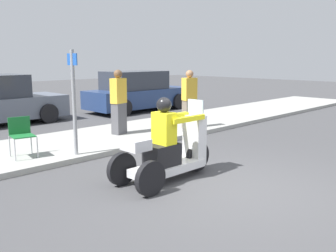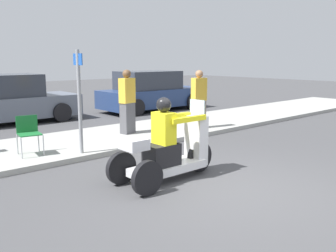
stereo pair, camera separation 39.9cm
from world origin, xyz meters
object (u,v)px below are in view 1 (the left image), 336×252
motorcycle_trike (169,151)px  parked_car_lot_center (138,92)px  spectator_end_of_line (119,103)px  street_sign (74,98)px  spectator_with_child (189,100)px  folding_chair_set_back (21,133)px

motorcycle_trike → parked_car_lot_center: 9.05m
spectator_end_of_line → parked_car_lot_center: bearing=44.4°
spectator_end_of_line → street_sign: bearing=-151.1°
spectator_with_child → street_sign: 4.03m
spectator_with_child → parked_car_lot_center: (1.89, 4.55, -0.18)m
spectator_with_child → folding_chair_set_back: bearing=176.4°
spectator_with_child → motorcycle_trike: bearing=-142.7°
spectator_end_of_line → folding_chair_set_back: spectator_end_of_line is taller
parked_car_lot_center → folding_chair_set_back: bearing=-147.9°
spectator_with_child → parked_car_lot_center: size_ratio=0.37×
motorcycle_trike → parked_car_lot_center: bearing=53.2°
parked_car_lot_center → street_sign: bearing=-140.2°
street_sign → spectator_with_child: bearing=5.1°
spectator_end_of_line → parked_car_lot_center: (3.88, 3.80, -0.19)m
folding_chair_set_back → parked_car_lot_center: size_ratio=0.18×
folding_chair_set_back → street_sign: (0.87, -0.66, 0.69)m
folding_chair_set_back → street_sign: 1.30m
spectator_with_child → folding_chair_set_back: 4.89m
spectator_end_of_line → spectator_with_child: spectator_end_of_line is taller
spectator_end_of_line → folding_chair_set_back: size_ratio=2.10×
folding_chair_set_back → motorcycle_trike: bearing=-66.0°
parked_car_lot_center → spectator_end_of_line: bearing=-135.6°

